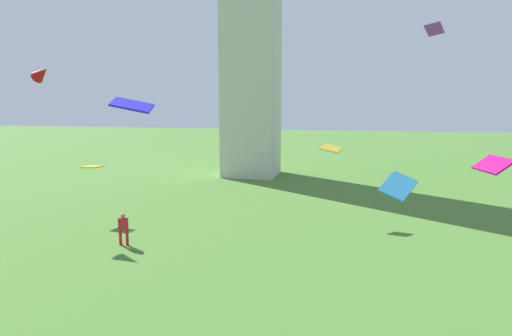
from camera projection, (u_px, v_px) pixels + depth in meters
person_1 at (123, 227)px, 23.93m from camera, size 0.56×0.28×1.82m
kite_flying_1 at (92, 167)px, 29.09m from camera, size 1.42×1.09×0.15m
kite_flying_2 at (398, 186)px, 16.51m from camera, size 1.56×1.55×0.96m
kite_flying_3 at (434, 29)px, 28.60m from camera, size 1.48×1.62×0.76m
kite_flying_4 at (331, 148)px, 29.10m from camera, size 1.56×1.24×0.55m
kite_flying_5 at (42, 73)px, 28.04m from camera, size 1.55×1.13×1.27m
kite_flying_7 at (132, 105)px, 14.09m from camera, size 1.40×1.18×0.56m
kite_flying_8 at (493, 164)px, 18.57m from camera, size 1.47×1.75×0.70m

